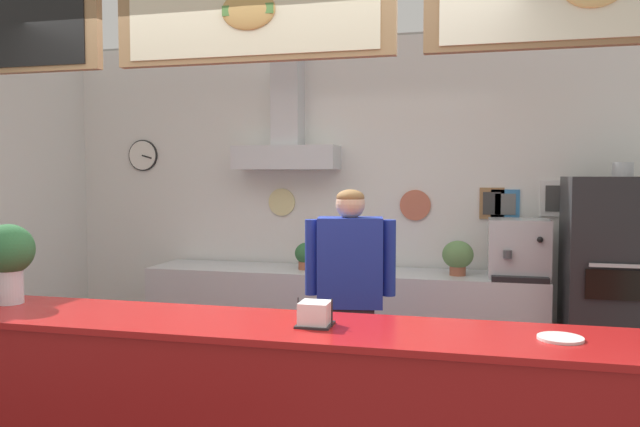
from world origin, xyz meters
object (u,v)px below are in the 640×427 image
object	(u,v)px
potted_thyme	(307,255)
basil_vase	(8,257)
espresso_machine	(519,249)
pizza_oven	(619,296)
condiment_plate	(560,338)
napkin_holder	(315,315)
shop_worker	(350,311)
potted_sage	(458,256)
potted_oregano	(350,256)

from	to	relation	value
potted_thyme	basil_vase	world-z (taller)	basil_vase
espresso_machine	pizza_oven	bearing A→B (deg)	-15.87
condiment_plate	napkin_holder	distance (m)	1.03
basil_vase	napkin_holder	distance (m)	1.69
shop_worker	potted_sage	distance (m)	1.37
espresso_machine	basil_vase	bearing A→B (deg)	-140.92
potted_thyme	potted_sage	xyz separation A→B (m)	(1.22, -0.02, 0.03)
pizza_oven	napkin_holder	size ratio (longest dim) A/B	11.03
shop_worker	potted_thyme	xyz separation A→B (m)	(-0.61, 1.22, 0.18)
basil_vase	potted_oregano	bearing A→B (deg)	57.98
shop_worker	condiment_plate	world-z (taller)	shop_worker
potted_sage	condiment_plate	xyz separation A→B (m)	(0.47, -2.24, -0.04)
potted_thyme	napkin_holder	size ratio (longest dim) A/B	1.37
condiment_plate	basil_vase	world-z (taller)	basil_vase
pizza_oven	shop_worker	xyz separation A→B (m)	(-1.73, -1.02, 0.02)
shop_worker	napkin_holder	size ratio (longest dim) A/B	9.95
pizza_oven	potted_oregano	distance (m)	1.99
shop_worker	basil_vase	size ratio (longest dim) A/B	3.87
potted_thyme	potted_oregano	world-z (taller)	potted_oregano
espresso_machine	napkin_holder	distance (m)	2.48
potted_thyme	basil_vase	size ratio (longest dim) A/B	0.53
potted_sage	pizza_oven	bearing A→B (deg)	-9.34
potted_thyme	napkin_holder	bearing A→B (deg)	-73.90
potted_sage	napkin_holder	xyz separation A→B (m)	(-0.56, -2.26, 0.00)
napkin_holder	potted_sage	bearing A→B (deg)	76.07
espresso_machine	potted_thyme	size ratio (longest dim) A/B	2.07
condiment_plate	basil_vase	xyz separation A→B (m)	(-2.70, 0.07, 0.24)
condiment_plate	pizza_oven	bearing A→B (deg)	72.55
shop_worker	basil_vase	world-z (taller)	shop_worker
shop_worker	potted_oregano	bearing A→B (deg)	-88.74
shop_worker	espresso_machine	size ratio (longest dim) A/B	3.51
potted_oregano	condiment_plate	size ratio (longest dim) A/B	1.22
pizza_oven	basil_vase	world-z (taller)	pizza_oven
potted_thyme	napkin_holder	distance (m)	2.37
condiment_plate	shop_worker	bearing A→B (deg)	136.19
pizza_oven	espresso_machine	world-z (taller)	pizza_oven
potted_thyme	potted_sage	bearing A→B (deg)	-0.77
pizza_oven	condiment_plate	world-z (taller)	pizza_oven
potted_sage	condiment_plate	size ratio (longest dim) A/B	1.46
shop_worker	napkin_holder	world-z (taller)	shop_worker
condiment_plate	basil_vase	size ratio (longest dim) A/B	0.44
potted_thyme	condiment_plate	bearing A→B (deg)	-53.25
pizza_oven	potted_thyme	size ratio (longest dim) A/B	8.07
shop_worker	potted_sage	world-z (taller)	shop_worker
potted_thyme	potted_oregano	bearing A→B (deg)	3.00
potted_oregano	basil_vase	bearing A→B (deg)	-122.02
espresso_machine	basil_vase	world-z (taller)	basil_vase
espresso_machine	condiment_plate	world-z (taller)	espresso_machine
shop_worker	potted_thyme	bearing A→B (deg)	-73.51
condiment_plate	napkin_holder	bearing A→B (deg)	-179.18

